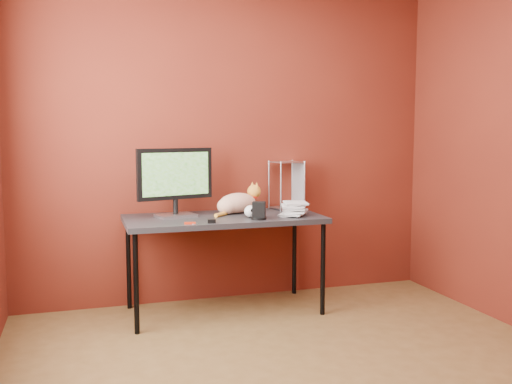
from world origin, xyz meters
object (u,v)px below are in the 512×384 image
object	(u,v)px
desk	(224,223)
cat	(238,203)
speaker	(259,211)
book_stack	(283,140)
skull_mug	(250,211)
monitor	(175,179)

from	to	relation	value
desk	cat	size ratio (longest dim) A/B	3.35
desk	speaker	size ratio (longest dim) A/B	11.48
speaker	book_stack	xyz separation A→B (m)	(0.25, 0.16, 0.52)
skull_mug	book_stack	distance (m)	0.60
skull_mug	desk	bearing A→B (deg)	123.78
cat	skull_mug	size ratio (longest dim) A/B	4.37
cat	speaker	bearing A→B (deg)	-102.08
skull_mug	book_stack	xyz separation A→B (m)	(0.28, 0.05, 0.53)
skull_mug	monitor	bearing A→B (deg)	135.75
skull_mug	speaker	distance (m)	0.11
monitor	desk	bearing A→B (deg)	-28.56
speaker	book_stack	bearing A→B (deg)	55.77
cat	monitor	bearing A→B (deg)	163.40
monitor	book_stack	xyz separation A→B (m)	(0.81, -0.15, 0.29)
monitor	speaker	distance (m)	0.69
desk	monitor	world-z (taller)	monitor
monitor	skull_mug	distance (m)	0.62
speaker	book_stack	size ratio (longest dim) A/B	0.11
monitor	book_stack	distance (m)	0.88
desk	monitor	size ratio (longest dim) A/B	2.53
monitor	cat	size ratio (longest dim) A/B	1.33
monitor	cat	world-z (taller)	monitor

